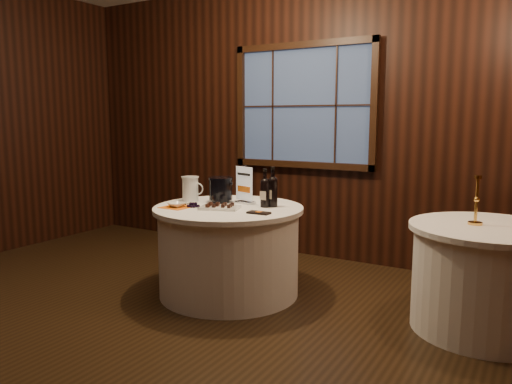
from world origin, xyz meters
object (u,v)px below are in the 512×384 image
Objects in this scene: sign_stand at (245,190)px; port_bottle_right at (273,189)px; chocolate_plate at (220,207)px; grape_bunch at (192,205)px; cracker_bowl at (177,205)px; side_table at (485,278)px; glass_pitcher at (191,189)px; ice_bucket at (221,189)px; brass_candlestick at (476,207)px; main_table at (229,250)px; chocolate_box at (259,213)px; port_bottle_left at (265,191)px.

sign_stand is 0.99× the size of port_bottle_right.
chocolate_plate is 0.24m from grape_bunch.
chocolate_plate reaches higher than cracker_bowl.
side_table is at bearing 18.76° from sign_stand.
sign_stand is 1.49× the size of glass_pitcher.
ice_bucket is 2.10m from brass_candlestick.
ice_bucket is at bearing -146.22° from sign_stand.
main_table is 2.02m from side_table.
main_table is 7.12× the size of chocolate_box.
ice_bucket is at bearing 141.22° from main_table.
sign_stand is 1.88× the size of chocolate_box.
cracker_bowl is 0.42× the size of brass_candlestick.
chocolate_box is (0.57, -0.29, -0.11)m from ice_bucket.
main_table is at bearing 34.93° from cracker_bowl.
cracker_bowl reaches higher than chocolate_box.
chocolate_plate reaches higher than side_table.
brass_candlestick reaches higher than chocolate_box.
port_bottle_right is 1.51× the size of glass_pitcher.
side_table is 2.09m from chocolate_plate.
brass_candlestick reaches higher than port_bottle_right.
grape_bunch is 0.13m from cracker_bowl.
glass_pitcher is at bearing 106.94° from cracker_bowl.
port_bottle_left is 0.87× the size of chocolate_plate.
glass_pitcher reaches higher than cracker_bowl.
glass_pitcher reaches higher than chocolate_box.
port_bottle_left is at bearing -174.57° from side_table.
brass_candlestick is at bearing -5.40° from glass_pitcher.
grape_bunch is 0.50× the size of brass_candlestick.
side_table is 3.20× the size of sign_stand.
port_bottle_left reaches higher than cracker_bowl.
side_table is 6.01× the size of chocolate_box.
side_table is 2.45m from cracker_bowl.
sign_stand is at bearing -177.43° from side_table.
brass_candlestick is at bearing 13.56° from cracker_bowl.
glass_pitcher is (-0.78, -0.13, -0.03)m from port_bottle_right.
brass_candlestick is (2.09, 0.15, 0.01)m from ice_bucket.
ice_bucket reaches higher than side_table.
port_bottle_right is at bearing 30.45° from main_table.
grape_bunch reaches higher than side_table.
sign_stand reaches higher than chocolate_plate.
grape_bunch is at bearing -149.51° from port_bottle_left.
grape_bunch is 0.36m from glass_pitcher.
port_bottle_right is at bearing 47.71° from port_bottle_left.
port_bottle_right reaches higher than grape_bunch.
side_table is 4.78× the size of glass_pitcher.
side_table is at bearing 13.69° from chocolate_box.
main_table is at bearing -82.95° from sign_stand.
glass_pitcher is (-0.45, 0.06, 0.50)m from main_table.
port_bottle_right reaches higher than main_table.
ice_bucket is 0.29m from glass_pitcher.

